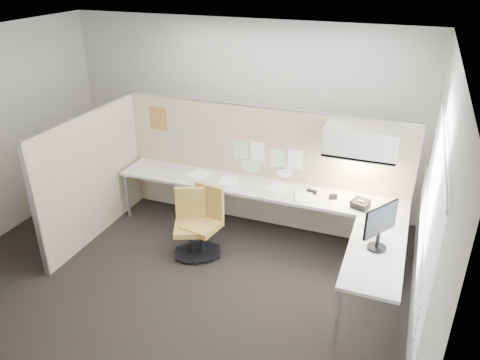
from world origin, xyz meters
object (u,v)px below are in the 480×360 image
at_px(chair_right, 204,224).
at_px(monitor, 380,224).
at_px(phone, 360,204).
at_px(desk, 277,203).
at_px(chair_left, 191,226).

distance_m(chair_right, monitor, 2.27).
xyz_separation_m(chair_right, phone, (1.88, 0.61, 0.35)).
relative_size(desk, phone, 15.50).
distance_m(chair_left, chair_right, 0.18).
bearing_deg(monitor, phone, 51.57).
bearing_deg(chair_left, desk, 10.94).
bearing_deg(phone, desk, -159.61).
distance_m(chair_right, phone, 2.01).
height_order(chair_left, monitor, monitor).
bearing_deg(monitor, chair_right, 115.80).
bearing_deg(chair_left, phone, -4.15).
distance_m(desk, chair_right, 1.00).
relative_size(chair_left, chair_right, 0.96).
distance_m(chair_left, phone, 2.18).
xyz_separation_m(desk, monitor, (1.37, -0.82, 0.43)).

